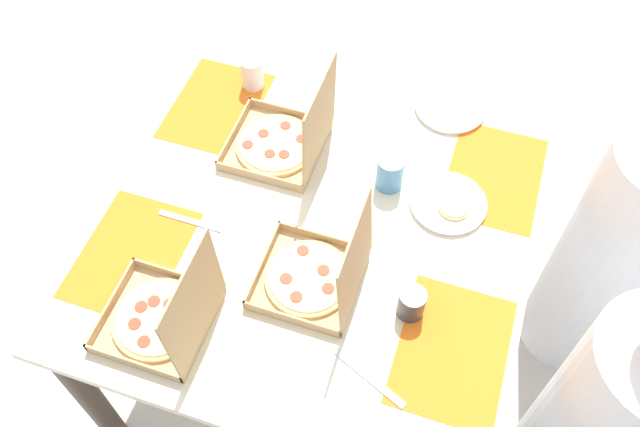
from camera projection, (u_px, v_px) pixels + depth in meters
ground_plane at (320, 331)px, 2.52m from camera, size 6.00×6.00×0.00m
dining_table at (320, 235)px, 1.99m from camera, size 1.26×1.17×0.76m
placemat_near_left at (216, 106)px, 2.13m from camera, size 0.36×0.26×0.00m
placemat_near_right at (131, 254)px, 1.82m from camera, size 0.36×0.26×0.00m
placemat_far_left at (494, 176)px, 1.97m from camera, size 0.36×0.26×0.00m
placemat_far_right at (452, 351)px, 1.67m from camera, size 0.36×0.26×0.00m
pizza_box_center at (165, 316)px, 1.67m from camera, size 0.26×0.26×0.29m
pizza_box_edge_far at (285, 140)px, 1.99m from camera, size 0.27×0.28×0.30m
pizza_box_corner_left at (318, 275)px, 1.74m from camera, size 0.26×0.26×0.29m
plate_middle at (449, 204)px, 1.91m from camera, size 0.21×0.21×0.03m
plate_near_left at (450, 107)px, 2.12m from camera, size 0.22×0.22×0.02m
cup_red at (411, 303)px, 1.69m from camera, size 0.07×0.07×0.09m
cup_dark at (252, 73)px, 2.14m from camera, size 0.07×0.07×0.11m
cup_clear_right at (390, 173)px, 1.91m from camera, size 0.08×0.08×0.11m
fork_by_near_left at (191, 221)px, 1.88m from camera, size 0.02×0.19×0.00m
knife_by_near_right at (369, 378)px, 1.63m from camera, size 0.10×0.20×0.00m
diner_left_seat at (614, 254)px, 2.08m from camera, size 0.32×0.32×1.20m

